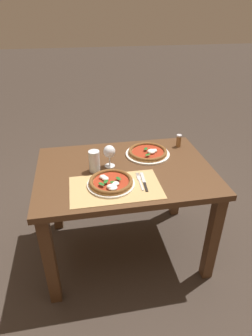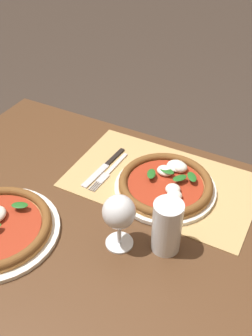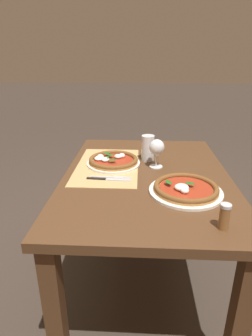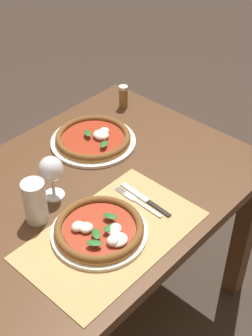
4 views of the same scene
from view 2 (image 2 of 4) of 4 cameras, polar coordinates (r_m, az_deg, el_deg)
The scene contains 7 objects.
dining_table at distance 1.15m, azimuth -3.84°, elevation -11.08°, with size 1.17×0.83×0.74m.
paper_placemat at distance 1.17m, azimuth 5.24°, elevation -1.98°, with size 0.55×0.33×0.00m, color tan.
pizza_near at distance 1.13m, azimuth 5.82°, elevation -2.37°, with size 0.29×0.29×0.05m.
wine_glass at distance 0.92m, azimuth -1.03°, elevation -6.68°, with size 0.08×0.08×0.16m.
pint_glass at distance 0.95m, azimuth 5.95°, elevation -8.60°, with size 0.07×0.07×0.15m.
fork at distance 1.19m, azimuth -2.46°, elevation -0.52°, with size 0.02×0.20×0.00m.
knife at distance 1.21m, azimuth -3.19°, elevation 0.12°, with size 0.03×0.22×0.01m.
Camera 2 is at (-0.41, 0.61, 1.51)m, focal length 42.00 mm.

